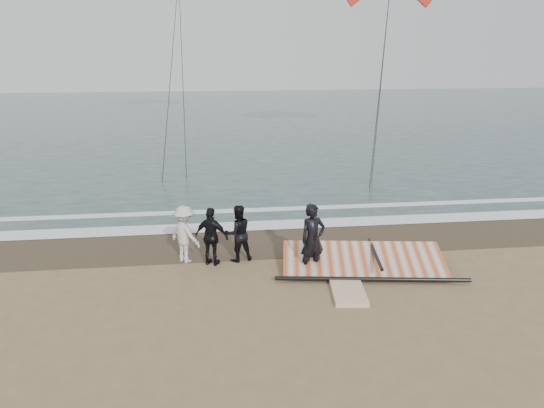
{
  "coord_description": "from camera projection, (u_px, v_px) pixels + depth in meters",
  "views": [
    {
      "loc": [
        -2.58,
        -10.14,
        5.54
      ],
      "look_at": [
        -0.91,
        3.0,
        1.6
      ],
      "focal_mm": 35.0,
      "sensor_mm": 36.0,
      "label": 1
    }
  ],
  "objects": [
    {
      "name": "ground",
      "position": [
        331.0,
        312.0,
        11.53
      ],
      "size": [
        120.0,
        120.0,
        0.0
      ],
      "primitive_type": "plane",
      "color": "#8C704C",
      "rests_on": "ground"
    },
    {
      "name": "sea",
      "position": [
        237.0,
        118.0,
        42.9
      ],
      "size": [
        120.0,
        54.0,
        0.02
      ],
      "primitive_type": "cube",
      "color": "#233838",
      "rests_on": "ground"
    },
    {
      "name": "wet_sand",
      "position": [
        296.0,
        240.0,
        15.81
      ],
      "size": [
        120.0,
        2.8,
        0.01
      ],
      "primitive_type": "cube",
      "color": "#4C3D2B",
      "rests_on": "ground"
    },
    {
      "name": "foam_near",
      "position": [
        289.0,
        224.0,
        17.13
      ],
      "size": [
        120.0,
        0.9,
        0.01
      ],
      "primitive_type": "cube",
      "color": "white",
      "rests_on": "sea"
    },
    {
      "name": "foam_far",
      "position": [
        281.0,
        209.0,
        18.75
      ],
      "size": [
        120.0,
        0.45,
        0.01
      ],
      "primitive_type": "cube",
      "color": "white",
      "rests_on": "sea"
    },
    {
      "name": "man_main",
      "position": [
        313.0,
        239.0,
        13.24
      ],
      "size": [
        0.77,
        0.63,
        1.83
      ],
      "primitive_type": "imported",
      "rotation": [
        0.0,
        0.0,
        0.32
      ],
      "color": "black",
      "rests_on": "ground"
    },
    {
      "name": "board_white",
      "position": [
        344.0,
        280.0,
        12.97
      ],
      "size": [
        1.06,
        2.75,
        0.11
      ],
      "primitive_type": "cube",
      "rotation": [
        0.0,
        0.0,
        -0.12
      ],
      "color": "silver",
      "rests_on": "ground"
    },
    {
      "name": "board_cream",
      "position": [
        303.0,
        259.0,
        14.26
      ],
      "size": [
        1.39,
        2.47,
        0.1
      ],
      "primitive_type": "cube",
      "rotation": [
        0.0,
        0.0,
        -0.33
      ],
      "color": "beige",
      "rests_on": "ground"
    },
    {
      "name": "trio_cluster",
      "position": [
        209.0,
        234.0,
        14.0
      ],
      "size": [
        2.4,
        1.23,
        1.56
      ],
      "color": "black",
      "rests_on": "ground"
    },
    {
      "name": "sail_rig",
      "position": [
        359.0,
        261.0,
        13.73
      ],
      "size": [
        4.72,
        2.34,
        0.52
      ],
      "color": "black",
      "rests_on": "ground"
    }
  ]
}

